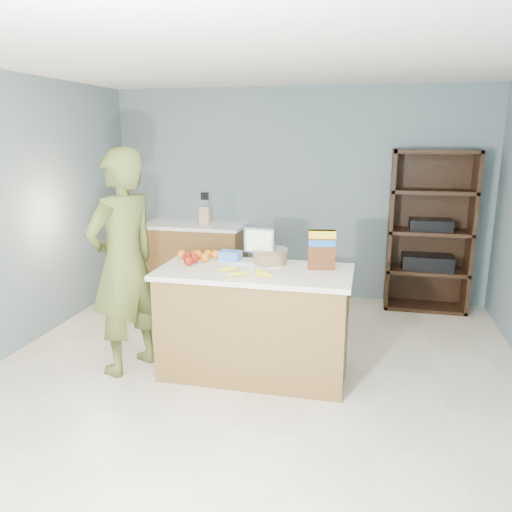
% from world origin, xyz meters
% --- Properties ---
extents(floor, '(4.50, 5.00, 0.02)m').
position_xyz_m(floor, '(0.00, 0.00, 0.00)').
color(floor, beige).
rests_on(floor, ground).
extents(walls, '(4.52, 5.02, 2.51)m').
position_xyz_m(walls, '(0.00, 0.00, 1.65)').
color(walls, slate).
rests_on(walls, ground).
extents(counter_peninsula, '(1.56, 0.76, 0.90)m').
position_xyz_m(counter_peninsula, '(0.00, 0.30, 0.42)').
color(counter_peninsula, brown).
rests_on(counter_peninsula, ground).
extents(back_cabinet, '(1.24, 0.62, 0.90)m').
position_xyz_m(back_cabinet, '(-1.20, 2.20, 0.45)').
color(back_cabinet, brown).
rests_on(back_cabinet, ground).
extents(shelving_unit, '(0.90, 0.40, 1.80)m').
position_xyz_m(shelving_unit, '(1.55, 2.35, 0.86)').
color(shelving_unit, black).
rests_on(shelving_unit, ground).
extents(person, '(0.68, 0.80, 1.86)m').
position_xyz_m(person, '(-1.07, 0.14, 0.93)').
color(person, '#495222').
rests_on(person, ground).
extents(knife_block, '(0.12, 0.10, 0.31)m').
position_xyz_m(knife_block, '(-1.03, 2.15, 1.02)').
color(knife_block, tan).
rests_on(knife_block, back_cabinet).
extents(envelopes, '(0.47, 0.19, 0.00)m').
position_xyz_m(envelopes, '(-0.02, 0.43, 0.90)').
color(envelopes, white).
rests_on(envelopes, counter_peninsula).
extents(bananas, '(0.48, 0.25, 0.04)m').
position_xyz_m(bananas, '(-0.01, 0.14, 0.92)').
color(bananas, yellow).
rests_on(bananas, counter_peninsula).
extents(apples, '(0.17, 0.23, 0.08)m').
position_xyz_m(apples, '(-0.58, 0.38, 0.94)').
color(apples, maroon).
rests_on(apples, counter_peninsula).
extents(oranges, '(0.36, 0.21, 0.08)m').
position_xyz_m(oranges, '(-0.54, 0.53, 0.94)').
color(oranges, orange).
rests_on(oranges, counter_peninsula).
extents(blue_carton, '(0.20, 0.15, 0.08)m').
position_xyz_m(blue_carton, '(-0.28, 0.56, 0.94)').
color(blue_carton, blue).
rests_on(blue_carton, counter_peninsula).
extents(salad_bowl, '(0.30, 0.30, 0.13)m').
position_xyz_m(salad_bowl, '(0.08, 0.52, 0.96)').
color(salad_bowl, '#267219').
rests_on(salad_bowl, counter_peninsula).
extents(tv, '(0.28, 0.12, 0.28)m').
position_xyz_m(tv, '(-0.03, 0.62, 1.06)').
color(tv, silver).
rests_on(tv, counter_peninsula).
extents(cereal_box, '(0.22, 0.11, 0.32)m').
position_xyz_m(cereal_box, '(0.52, 0.43, 1.09)').
color(cereal_box, '#592B14').
rests_on(cereal_box, counter_peninsula).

